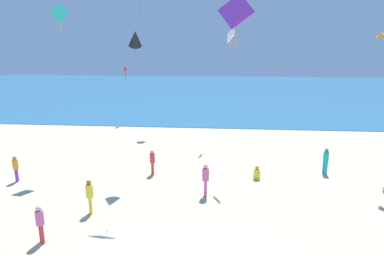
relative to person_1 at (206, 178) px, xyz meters
name	(u,v)px	position (x,y,z in m)	size (l,w,h in m)	color
ground_plane	(195,177)	(-0.69, 2.39, -0.99)	(120.00, 120.00, 0.00)	beige
ocean_water	(213,90)	(-0.69, 44.43, -0.97)	(120.00, 60.00, 0.05)	teal
person_1	(206,178)	(0.00, 0.00, 0.00)	(0.37, 0.37, 1.71)	#D8599E
person_2	(16,167)	(-10.61, 0.94, -0.13)	(0.37, 0.37, 1.49)	purple
person_3	(152,161)	(-3.25, 2.64, -0.12)	(0.40, 0.40, 1.51)	red
person_4	(40,222)	(-6.05, -4.58, -0.11)	(0.43, 0.43, 1.53)	red
person_5	(326,159)	(6.94, 3.66, -0.08)	(0.44, 0.44, 1.58)	#19ADB2
person_7	(90,194)	(-5.08, -2.21, -0.07)	(0.41, 0.41, 1.60)	yellow
person_8	(257,174)	(2.83, 2.54, -0.70)	(0.44, 0.68, 0.80)	yellow
kite_white	(231,35)	(1.15, 3.44, 7.00)	(0.38, 0.88, 1.19)	white
kite_black	(135,38)	(-3.99, 2.64, 6.80)	(1.02, 1.23, 1.59)	black
kite_red	(125,68)	(-8.71, 16.43, 4.47)	(0.71, 0.69, 1.39)	red
kite_orange	(380,35)	(8.78, 3.02, 6.95)	(0.56, 0.66, 1.14)	orange
kite_teal	(60,13)	(-8.74, 3.95, 8.27)	(0.96, 0.60, 1.72)	#1EADAD
kite_purple	(236,12)	(0.97, -7.26, 7.05)	(0.85, 0.34, 1.24)	purple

